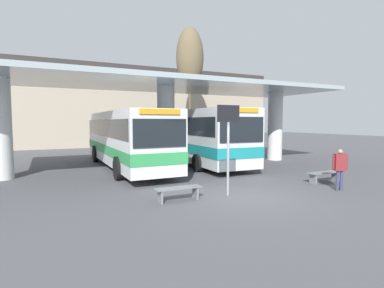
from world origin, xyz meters
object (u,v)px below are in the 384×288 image
at_px(info_sign_platform, 228,132).
at_px(transit_bus_center_bay, 193,134).
at_px(parked_car_street, 220,136).
at_px(waiting_bench_near_pillar, 178,191).
at_px(pedestrian_waiting, 340,165).
at_px(transit_bus_left_bay, 125,137).
at_px(waiting_bench_mid_platform, 325,175).
at_px(poplar_tree_behind_left, 190,59).

bearing_deg(info_sign_platform, transit_bus_center_bay, 71.68).
xyz_separation_m(info_sign_platform, parked_car_street, (11.31, 19.05, -1.21)).
bearing_deg(info_sign_platform, waiting_bench_near_pillar, 177.30).
distance_m(waiting_bench_near_pillar, parked_car_street, 23.13).
bearing_deg(parked_car_street, pedestrian_waiting, -106.70).
distance_m(transit_bus_left_bay, waiting_bench_mid_platform, 10.73).
bearing_deg(waiting_bench_mid_platform, info_sign_platform, -178.99).
relative_size(transit_bus_center_bay, waiting_bench_mid_platform, 6.77).
distance_m(transit_bus_left_bay, info_sign_platform, 8.43).
height_order(transit_bus_left_bay, pedestrian_waiting, transit_bus_left_bay).
distance_m(waiting_bench_near_pillar, waiting_bench_mid_platform, 7.02).
xyz_separation_m(waiting_bench_mid_platform, pedestrian_waiting, (-0.80, -1.34, 0.63)).
distance_m(waiting_bench_mid_platform, poplar_tree_behind_left, 18.61).
bearing_deg(transit_bus_left_bay, transit_bus_center_bay, -176.42).
xyz_separation_m(waiting_bench_mid_platform, parked_car_street, (6.21, 18.96, 0.75)).
xyz_separation_m(transit_bus_left_bay, poplar_tree_behind_left, (8.26, 8.47, 6.78)).
distance_m(transit_bus_center_bay, parked_car_street, 13.55).
xyz_separation_m(waiting_bench_near_pillar, waiting_bench_mid_platform, (7.02, -0.00, 0.00)).
xyz_separation_m(transit_bus_center_bay, info_sign_platform, (-2.82, -8.52, 0.44)).
xyz_separation_m(waiting_bench_near_pillar, info_sign_platform, (1.91, -0.09, 1.96)).
xyz_separation_m(transit_bus_left_bay, transit_bus_center_bay, (4.53, 0.28, 0.06)).
distance_m(waiting_bench_near_pillar, poplar_tree_behind_left, 20.39).
distance_m(transit_bus_center_bay, waiting_bench_mid_platform, 8.86).
relative_size(transit_bus_left_bay, poplar_tree_behind_left, 1.04).
relative_size(info_sign_platform, parked_car_street, 0.73).
relative_size(waiting_bench_mid_platform, poplar_tree_behind_left, 0.15).
distance_m(transit_bus_center_bay, poplar_tree_behind_left, 11.23).
bearing_deg(pedestrian_waiting, waiting_bench_near_pillar, -167.06).
relative_size(transit_bus_left_bay, pedestrian_waiting, 7.43).
bearing_deg(parked_car_street, waiting_bench_near_pillar, -122.55).
bearing_deg(waiting_bench_mid_platform, parked_car_street, 71.88).
bearing_deg(waiting_bench_near_pillar, transit_bus_center_bay, 60.68).
bearing_deg(waiting_bench_mid_platform, poplar_tree_behind_left, 85.03).
relative_size(info_sign_platform, pedestrian_waiting, 2.03).
height_order(transit_bus_left_bay, parked_car_street, transit_bus_left_bay).
height_order(waiting_bench_near_pillar, info_sign_platform, info_sign_platform).
distance_m(transit_bus_left_bay, poplar_tree_behind_left, 13.63).
bearing_deg(waiting_bench_mid_platform, transit_bus_left_bay, 129.89).
relative_size(transit_bus_center_bay, waiting_bench_near_pillar, 7.30).
bearing_deg(poplar_tree_behind_left, parked_car_street, 26.16).
height_order(waiting_bench_mid_platform, info_sign_platform, info_sign_platform).
distance_m(transit_bus_center_bay, waiting_bench_near_pillar, 9.79).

